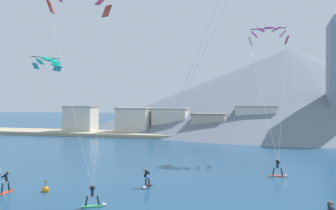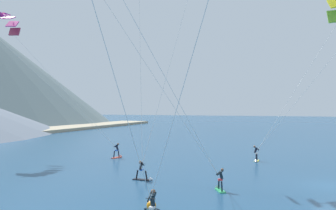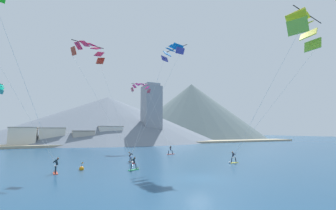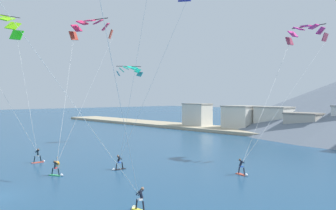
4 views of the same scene
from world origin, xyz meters
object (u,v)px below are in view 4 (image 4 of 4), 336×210
kitesurfer_mid_center (138,203)px  kitesurfer_far_left (57,171)px  kitesurfer_near_lead (118,165)px  kitesurfer_near_trail (39,158)px  race_marker_buoy (57,163)px  parafoil_kite_far_left (91,28)px  kitesurfer_far_right (243,170)px  parafoil_kite_far_right (306,33)px  parafoil_kite_distant_high_outer (130,70)px

kitesurfer_mid_center → kitesurfer_far_left: (-14.71, 0.79, -0.08)m
kitesurfer_near_lead → kitesurfer_near_trail: kitesurfer_near_trail is taller
kitesurfer_far_left → race_marker_buoy: kitesurfer_far_left is taller
parafoil_kite_far_left → race_marker_buoy: size_ratio=16.06×
kitesurfer_far_right → parafoil_kite_far_left: (-17.40, -7.50, 15.97)m
kitesurfer_mid_center → parafoil_kite_far_right: (-3.74, 30.40, 15.90)m
kitesurfer_far_right → parafoil_kite_distant_high_outer: 34.73m
kitesurfer_far_left → parafoil_kite_far_right: 35.39m
kitesurfer_near_lead → kitesurfer_near_trail: 11.13m
kitesurfer_near_lead → parafoil_kite_far_left: 17.32m
kitesurfer_mid_center → parafoil_kite_far_right: 34.51m
parafoil_kite_far_left → parafoil_kite_far_right: parafoil_kite_far_left is taller
parafoil_kite_far_left → kitesurfer_far_right: bearing=23.3°
kitesurfer_mid_center → parafoil_kite_distant_high_outer: 42.95m
kitesurfer_mid_center → kitesurfer_far_right: size_ratio=0.98×
kitesurfer_far_left → parafoil_kite_far_left: size_ratio=0.11×
kitesurfer_near_lead → kitesurfer_far_left: kitesurfer_near_lead is taller
kitesurfer_near_lead → parafoil_kite_distant_high_outer: bearing=141.3°
kitesurfer_mid_center → kitesurfer_far_right: (-2.37, 15.14, 0.02)m
kitesurfer_near_trail → parafoil_kite_far_right: 37.62m
kitesurfer_near_lead → parafoil_kite_far_right: (9.54, 23.25, 15.96)m
parafoil_kite_distant_high_outer → parafoil_kite_far_right: bearing=12.9°
kitesurfer_near_lead → parafoil_kite_far_left: bearing=175.7°
kitesurfer_near_trail → parafoil_kite_distant_high_outer: parafoil_kite_distant_high_outer is taller
kitesurfer_near_trail → kitesurfer_mid_center: 23.53m
kitesurfer_far_left → kitesurfer_mid_center: bearing=-3.1°
kitesurfer_far_left → race_marker_buoy: size_ratio=1.70×
kitesurfer_far_right → kitesurfer_near_lead: bearing=-143.8°
parafoil_kite_far_left → race_marker_buoy: (-0.81, -4.13, -16.35)m
kitesurfer_far_left → parafoil_kite_distant_high_outer: (-19.05, 22.75, 12.36)m
kitesurfer_near_trail → kitesurfer_far_left: 8.85m
kitesurfer_near_lead → kitesurfer_near_trail: (-10.12, -4.64, 0.10)m
parafoil_kite_far_left → parafoil_kite_distant_high_outer: size_ratio=3.17×
parafoil_kite_far_right → kitesurfer_mid_center: bearing=-83.0°
kitesurfer_mid_center → race_marker_buoy: size_ratio=1.72×
kitesurfer_far_left → kitesurfer_far_right: kitesurfer_far_right is taller
kitesurfer_near_lead → kitesurfer_far_left: size_ratio=1.00×
kitesurfer_far_left → parafoil_kite_far_left: parafoil_kite_far_left is taller
kitesurfer_far_left → kitesurfer_near_lead: bearing=77.3°
kitesurfer_mid_center → parafoil_kite_distant_high_outer: bearing=145.1°
kitesurfer_near_trail → parafoil_kite_far_right: parafoil_kite_far_right is taller
kitesurfer_near_lead → kitesurfer_far_right: bearing=36.2°
kitesurfer_near_trail → kitesurfer_far_left: size_ratio=1.05×
kitesurfer_mid_center → kitesurfer_far_right: 15.33m
kitesurfer_mid_center → parafoil_kite_distant_high_outer: (-33.76, 23.54, 12.28)m
race_marker_buoy → kitesurfer_mid_center: bearing=-9.7°
parafoil_kite_far_left → parafoil_kite_distant_high_outer: 21.50m
parafoil_kite_far_right → parafoil_kite_far_left: bearing=-125.2°
kitesurfer_mid_center → parafoil_kite_far_left: (-19.77, 7.64, 15.99)m
kitesurfer_near_lead → race_marker_buoy: size_ratio=1.71×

